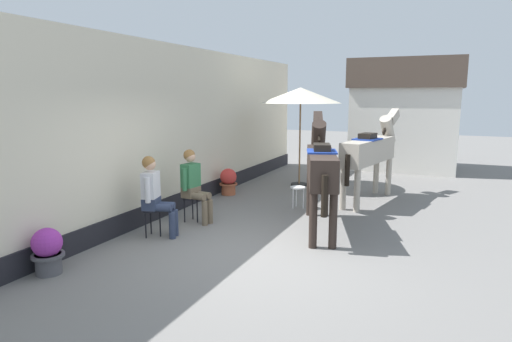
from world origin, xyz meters
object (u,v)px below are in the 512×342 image
(saddled_horse_near, at_px, (321,165))
(flower_planter_farthest, at_px, (228,181))
(seated_visitor_far, at_px, (193,182))
(saddled_horse_far, at_px, (371,150))
(seated_visitor_near, at_px, (155,192))
(cafe_parasol, at_px, (301,96))
(flower_planter_nearest, at_px, (47,250))
(spare_stool_white, at_px, (298,190))

(saddled_horse_near, distance_m, flower_planter_farthest, 3.38)
(seated_visitor_far, distance_m, saddled_horse_far, 4.16)
(seated_visitor_near, relative_size, saddled_horse_near, 0.48)
(cafe_parasol, bearing_deg, seated_visitor_near, -100.26)
(seated_visitor_far, xyz_separation_m, saddled_horse_far, (2.77, 3.08, 0.38))
(seated_visitor_far, relative_size, saddled_horse_far, 0.47)
(flower_planter_farthest, height_order, cafe_parasol, cafe_parasol)
(flower_planter_nearest, bearing_deg, cafe_parasol, 79.58)
(flower_planter_farthest, relative_size, cafe_parasol, 0.25)
(seated_visitor_near, height_order, saddled_horse_far, saddled_horse_far)
(seated_visitor_near, xyz_separation_m, saddled_horse_far, (2.91, 4.09, 0.38))
(seated_visitor_far, distance_m, saddled_horse_near, 2.40)
(seated_visitor_far, bearing_deg, cafe_parasol, 79.14)
(flower_planter_farthest, xyz_separation_m, spare_stool_white, (1.94, -0.55, 0.07))
(seated_visitor_near, relative_size, spare_stool_white, 3.02)
(flower_planter_nearest, xyz_separation_m, cafe_parasol, (1.29, 7.00, 2.03))
(saddled_horse_near, height_order, flower_planter_nearest, saddled_horse_near)
(seated_visitor_near, height_order, cafe_parasol, cafe_parasol)
(saddled_horse_far, distance_m, flower_planter_nearest, 6.90)
(saddled_horse_far, bearing_deg, seated_visitor_far, -132.02)
(seated_visitor_near, bearing_deg, cafe_parasol, 79.74)
(saddled_horse_near, xyz_separation_m, flower_planter_farthest, (-2.76, 1.77, -0.82))
(flower_planter_farthest, relative_size, spare_stool_white, 1.39)
(seated_visitor_near, xyz_separation_m, spare_stool_white, (1.62, 2.82, -0.38))
(saddled_horse_far, relative_size, flower_planter_farthest, 4.63)
(saddled_horse_far, xyz_separation_m, flower_planter_farthest, (-3.24, -0.72, -0.82))
(seated_visitor_near, distance_m, cafe_parasol, 5.40)
(saddled_horse_far, bearing_deg, saddled_horse_near, -100.87)
(seated_visitor_near, distance_m, spare_stool_white, 3.27)
(cafe_parasol, bearing_deg, saddled_horse_far, -26.36)
(seated_visitor_far, bearing_deg, flower_planter_nearest, -99.81)
(cafe_parasol, bearing_deg, seated_visitor_far, -100.86)
(seated_visitor_near, xyz_separation_m, seated_visitor_far, (0.14, 1.02, 0.00))
(flower_planter_nearest, bearing_deg, spare_stool_white, 67.29)
(seated_visitor_near, distance_m, saddled_horse_near, 2.94)
(spare_stool_white, bearing_deg, saddled_horse_far, 44.48)
(saddled_horse_near, distance_m, flower_planter_nearest, 4.57)
(seated_visitor_far, distance_m, flower_planter_farthest, 2.44)
(saddled_horse_near, height_order, spare_stool_white, saddled_horse_near)
(spare_stool_white, bearing_deg, saddled_horse_near, -56.22)
(cafe_parasol, bearing_deg, spare_stool_white, -72.85)
(saddled_horse_far, distance_m, cafe_parasol, 2.53)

